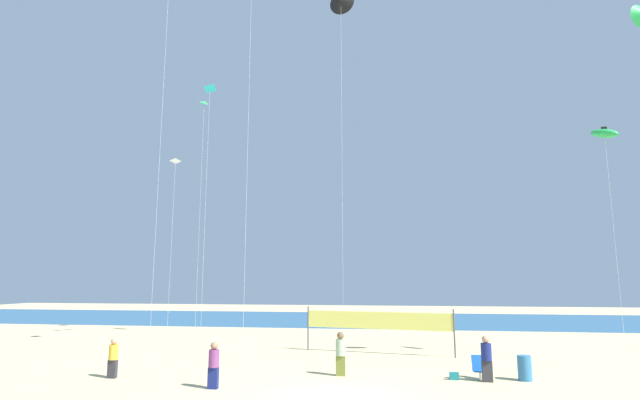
{
  "coord_description": "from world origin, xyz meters",
  "views": [
    {
      "loc": [
        2.11,
        -16.92,
        3.88
      ],
      "look_at": [
        -1.58,
        7.31,
        7.88
      ],
      "focal_mm": 27.53,
      "sensor_mm": 36.0,
      "label": 1
    }
  ],
  "objects_px": {
    "beachgoer_plum_shirt": "(214,364)",
    "volleyball_net": "(377,322)",
    "folding_beach_chair": "(479,367)",
    "kite_green_inflatable": "(605,134)",
    "beachgoer_navy_shirt": "(486,357)",
    "beach_handbag": "(454,376)",
    "beachgoer_mustard_shirt": "(113,357)",
    "beachgoer_sage_shirt": "(341,352)",
    "kite_green_diamond": "(204,107)",
    "kite_black_delta": "(341,1)",
    "kite_white_diamond": "(175,163)",
    "trash_barrel": "(525,368)",
    "kite_cyan_diamond": "(210,91)"
  },
  "relations": [
    {
      "from": "beachgoer_sage_shirt",
      "to": "kite_black_delta",
      "type": "xyz_separation_m",
      "value": [
        -0.75,
        8.28,
        20.77
      ]
    },
    {
      "from": "beachgoer_plum_shirt",
      "to": "beachgoer_mustard_shirt",
      "type": "distance_m",
      "value": 4.87
    },
    {
      "from": "beachgoer_plum_shirt",
      "to": "volleyball_net",
      "type": "height_order",
      "value": "volleyball_net"
    },
    {
      "from": "folding_beach_chair",
      "to": "kite_green_inflatable",
      "type": "distance_m",
      "value": 13.65
    },
    {
      "from": "trash_barrel",
      "to": "kite_green_inflatable",
      "type": "xyz_separation_m",
      "value": [
        5.62,
        4.61,
        10.61
      ]
    },
    {
      "from": "volleyball_net",
      "to": "kite_green_diamond",
      "type": "xyz_separation_m",
      "value": [
        -12.75,
        6.05,
        14.97
      ]
    },
    {
      "from": "beachgoer_mustard_shirt",
      "to": "kite_white_diamond",
      "type": "xyz_separation_m",
      "value": [
        -3.8,
        12.68,
        11.16
      ]
    },
    {
      "from": "volleyball_net",
      "to": "beachgoer_navy_shirt",
      "type": "bearing_deg",
      "value": -56.32
    },
    {
      "from": "beachgoer_navy_shirt",
      "to": "kite_black_delta",
      "type": "distance_m",
      "value": 23.41
    },
    {
      "from": "beachgoer_navy_shirt",
      "to": "volleyball_net",
      "type": "height_order",
      "value": "volleyball_net"
    },
    {
      "from": "beachgoer_plum_shirt",
      "to": "kite_green_inflatable",
      "type": "height_order",
      "value": "kite_green_inflatable"
    },
    {
      "from": "folding_beach_chair",
      "to": "kite_black_delta",
      "type": "height_order",
      "value": "kite_black_delta"
    },
    {
      "from": "beachgoer_mustard_shirt",
      "to": "folding_beach_chair",
      "type": "bearing_deg",
      "value": 71.55
    },
    {
      "from": "beachgoer_navy_shirt",
      "to": "folding_beach_chair",
      "type": "distance_m",
      "value": 0.76
    },
    {
      "from": "trash_barrel",
      "to": "kite_green_inflatable",
      "type": "relative_size",
      "value": 0.08
    },
    {
      "from": "beachgoer_navy_shirt",
      "to": "kite_black_delta",
      "type": "bearing_deg",
      "value": 140.18
    },
    {
      "from": "beachgoer_sage_shirt",
      "to": "trash_barrel",
      "type": "distance_m",
      "value": 7.24
    },
    {
      "from": "beachgoer_plum_shirt",
      "to": "beach_handbag",
      "type": "bearing_deg",
      "value": 68.27
    },
    {
      "from": "beachgoer_navy_shirt",
      "to": "kite_black_delta",
      "type": "height_order",
      "value": "kite_black_delta"
    },
    {
      "from": "folding_beach_chair",
      "to": "kite_white_diamond",
      "type": "relative_size",
      "value": 0.07
    },
    {
      "from": "beachgoer_plum_shirt",
      "to": "beachgoer_mustard_shirt",
      "type": "xyz_separation_m",
      "value": [
        -4.7,
        1.25,
        -0.04
      ]
    },
    {
      "from": "beachgoer_navy_shirt",
      "to": "kite_green_diamond",
      "type": "distance_m",
      "value": 26.51
    },
    {
      "from": "trash_barrel",
      "to": "beachgoer_navy_shirt",
      "type": "bearing_deg",
      "value": -163.5
    },
    {
      "from": "beachgoer_plum_shirt",
      "to": "kite_green_diamond",
      "type": "xyz_separation_m",
      "value": [
        -7.16,
        15.46,
        15.73
      ]
    },
    {
      "from": "beachgoer_mustard_shirt",
      "to": "kite_green_diamond",
      "type": "height_order",
      "value": "kite_green_diamond"
    },
    {
      "from": "beachgoer_plum_shirt",
      "to": "kite_black_delta",
      "type": "distance_m",
      "value": 24.0
    },
    {
      "from": "beach_handbag",
      "to": "kite_cyan_diamond",
      "type": "height_order",
      "value": "kite_cyan_diamond"
    },
    {
      "from": "kite_black_delta",
      "to": "kite_green_diamond",
      "type": "bearing_deg",
      "value": 159.16
    },
    {
      "from": "folding_beach_chair",
      "to": "kite_black_delta",
      "type": "relative_size",
      "value": 0.04
    },
    {
      "from": "beachgoer_plum_shirt",
      "to": "kite_green_inflatable",
      "type": "bearing_deg",
      "value": 74.12
    },
    {
      "from": "beachgoer_sage_shirt",
      "to": "kite_black_delta",
      "type": "height_order",
      "value": "kite_black_delta"
    },
    {
      "from": "beachgoer_navy_shirt",
      "to": "beachgoer_plum_shirt",
      "type": "bearing_deg",
      "value": -151.35
    },
    {
      "from": "beachgoer_sage_shirt",
      "to": "folding_beach_chair",
      "type": "xyz_separation_m",
      "value": [
        5.52,
        0.22,
        -0.47
      ]
    },
    {
      "from": "beachgoer_sage_shirt",
      "to": "trash_barrel",
      "type": "xyz_separation_m",
      "value": [
        7.22,
        0.09,
        -0.46
      ]
    },
    {
      "from": "beachgoer_mustard_shirt",
      "to": "beachgoer_navy_shirt",
      "type": "bearing_deg",
      "value": 69.25
    },
    {
      "from": "beachgoer_navy_shirt",
      "to": "folding_beach_chair",
      "type": "bearing_deg",
      "value": 123.36
    },
    {
      "from": "beachgoer_navy_shirt",
      "to": "beachgoer_mustard_shirt",
      "type": "relative_size",
      "value": 1.11
    },
    {
      "from": "beachgoer_plum_shirt",
      "to": "folding_beach_chair",
      "type": "xyz_separation_m",
      "value": [
        9.82,
        3.33,
        -0.41
      ]
    },
    {
      "from": "beachgoer_sage_shirt",
      "to": "kite_cyan_diamond",
      "type": "height_order",
      "value": "kite_cyan_diamond"
    },
    {
      "from": "kite_white_diamond",
      "to": "kite_cyan_diamond",
      "type": "bearing_deg",
      "value": -34.46
    },
    {
      "from": "beachgoer_navy_shirt",
      "to": "kite_white_diamond",
      "type": "xyz_separation_m",
      "value": [
        -18.52,
        11.17,
        11.07
      ]
    },
    {
      "from": "beachgoer_sage_shirt",
      "to": "beachgoer_navy_shirt",
      "type": "relative_size",
      "value": 1.01
    },
    {
      "from": "trash_barrel",
      "to": "kite_cyan_diamond",
      "type": "height_order",
      "value": "kite_cyan_diamond"
    },
    {
      "from": "folding_beach_chair",
      "to": "beach_handbag",
      "type": "xyz_separation_m",
      "value": [
        -1.02,
        -0.36,
        -0.32
      ]
    },
    {
      "from": "beachgoer_mustard_shirt",
      "to": "trash_barrel",
      "type": "distance_m",
      "value": 16.33
    },
    {
      "from": "volleyball_net",
      "to": "kite_white_diamond",
      "type": "bearing_deg",
      "value": 162.21
    },
    {
      "from": "kite_white_diamond",
      "to": "kite_green_diamond",
      "type": "bearing_deg",
      "value": 48.83
    },
    {
      "from": "beachgoer_sage_shirt",
      "to": "kite_black_delta",
      "type": "distance_m",
      "value": 22.37
    },
    {
      "from": "folding_beach_chair",
      "to": "kite_green_inflatable",
      "type": "height_order",
      "value": "kite_green_inflatable"
    },
    {
      "from": "volleyball_net",
      "to": "kite_black_delta",
      "type": "height_order",
      "value": "kite_black_delta"
    }
  ]
}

